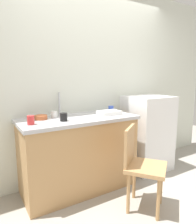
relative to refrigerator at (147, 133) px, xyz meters
The scene contains 13 objects.
ground_plane 1.18m from the refrigerator, 141.03° to the right, with size 8.00×8.00×0.00m, color #9E998E.
back_wall 1.17m from the refrigerator, 156.87° to the left, with size 4.80×0.10×2.66m, color silver.
cabinet_base 1.17m from the refrigerator, behind, with size 1.38×0.60×0.88m, color tan.
countertop 1.21m from the refrigerator, behind, with size 1.42×0.64×0.04m, color #B7B7BC.
faucet 1.42m from the refrigerator, 169.36° to the left, with size 0.02×0.02×0.29m, color #B7B7BC.
refrigerator is the anchor object (origin of this frame).
chair 1.05m from the refrigerator, 138.02° to the right, with size 0.56×0.56×0.89m.
dish_tray 0.84m from the refrigerator, behind, with size 0.28×0.20×0.05m, color white.
terracotta_bowl 1.64m from the refrigerator, behind, with size 0.15×0.15×0.05m, color #B25B33.
cup_white 1.48m from the refrigerator, behind, with size 0.08×0.08×0.08m, color white.
cup_blue 0.72m from the refrigerator, 166.58° to the left, with size 0.07×0.07×0.08m, color blue.
cup_red 1.80m from the refrigerator, behind, with size 0.07×0.07×0.09m, color red.
cup_black 1.46m from the refrigerator, behind, with size 0.08×0.08×0.09m, color black.
Camera 1 is at (-1.42, -1.57, 1.42)m, focal length 33.05 mm.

